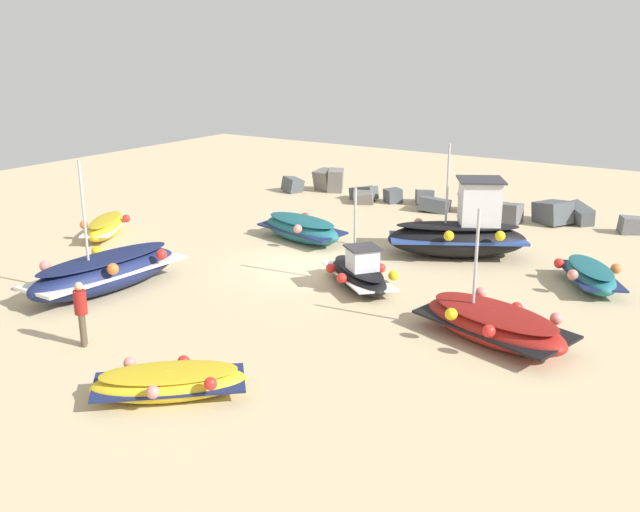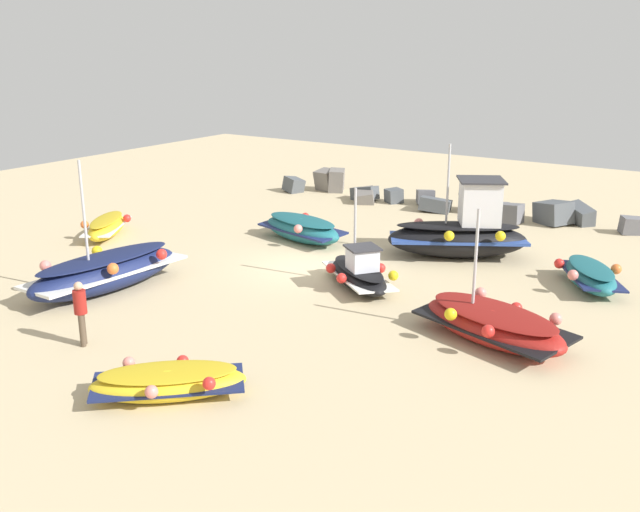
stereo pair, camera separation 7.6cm
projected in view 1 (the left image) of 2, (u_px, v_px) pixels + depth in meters
The scene contains 11 objects.
ground_plane at pixel (311, 267), 24.38m from camera, with size 50.81×50.81×0.00m, color #C6B289.
fishing_boat_0 at pixel (359, 273), 22.31m from camera, with size 3.45×3.07×3.10m.
fishing_boat_1 at pixel (106, 227), 27.97m from camera, with size 2.67×3.35×0.78m.
fishing_boat_2 at pixel (169, 382), 15.46m from camera, with size 3.30×3.12×0.78m.
fishing_boat_3 at pixel (301, 229), 27.34m from camera, with size 4.00×2.20×0.99m.
fishing_boat_4 at pixel (106, 271), 21.94m from camera, with size 2.59×5.33×4.15m.
fishing_boat_5 at pixel (493, 323), 18.34m from camera, with size 4.52×2.90×3.41m.
fishing_boat_6 at pixel (590, 275), 22.30m from camera, with size 2.70×3.30×0.83m.
fishing_boat_7 at pixel (461, 232), 25.29m from camera, with size 5.24×4.19×4.07m.
person_walking at pixel (81, 309), 17.90m from camera, with size 0.32×0.32×1.69m.
breakwater_rocks at pixel (439, 200), 32.61m from camera, with size 17.03×2.94×1.32m.
Camera 1 is at (12.88, -19.32, 7.46)m, focal length 40.40 mm.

